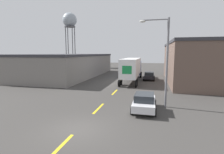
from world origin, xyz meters
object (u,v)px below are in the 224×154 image
Objects in this scene: semi_truck at (132,68)px; parked_car_right_far at (149,76)px; parked_car_right_near at (144,102)px; water_tower at (70,21)px; street_lamp at (164,56)px.

semi_truck is 4.00m from parked_car_right_far.
semi_truck is 16.26m from parked_car_right_near.
parked_car_right_far is (2.95, 2.17, -1.62)m from semi_truck.
parked_car_right_near is 53.92m from water_tower.
water_tower is at bearing 125.57° from street_lamp.
street_lamp is at bearing -72.98° from semi_truck.
water_tower is (-28.32, 43.26, 15.30)m from parked_car_right_near.
street_lamp is (1.54, 1.51, 3.88)m from parked_car_right_near.
parked_car_right_far is at bearing 36.08° from semi_truck.
water_tower is 2.36× the size of street_lamp.
semi_truck is 3.29× the size of parked_car_right_near.
parked_car_right_near is 0.51× the size of street_lamp.
parked_car_right_far is at bearing -41.64° from water_tower.
street_lamp is (4.49, -14.40, 2.26)m from semi_truck.
parked_car_right_near is 4.44m from street_lamp.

